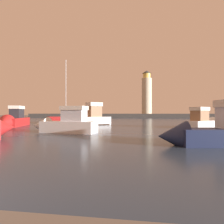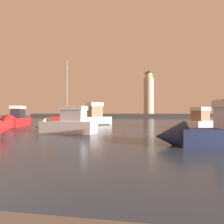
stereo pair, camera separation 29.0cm
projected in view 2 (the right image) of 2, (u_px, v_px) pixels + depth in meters
The scene contains 9 objects.
ground_plane at pixel (118, 122), 40.77m from camera, with size 228.06×228.06×0.00m, color #2D3D51.
breakwater at pixel (131, 116), 78.30m from camera, with size 80.30×5.71×1.53m, color #423F3D.
lighthouse at pixel (149, 93), 77.27m from camera, with size 3.73×3.73×16.42m.
motorboat_1 at pixel (88, 118), 30.71m from camera, with size 6.65×6.39×3.79m.
motorboat_3 at pixel (14, 120), 27.61m from camera, with size 4.29×8.56×3.25m.
motorboat_4 at pixel (210, 131), 11.51m from camera, with size 6.45×2.74×2.94m.
motorboat_5 at pixel (62, 124), 19.04m from camera, with size 6.55×2.60×2.75m.
motorboat_6 at pixel (207, 121), 25.53m from camera, with size 5.81×5.65×2.91m.
sailboat_moored at pixel (71, 119), 39.19m from camera, with size 8.63×5.38×11.99m.
Camera 2 is at (5.28, -2.45, 1.85)m, focal length 32.70 mm.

